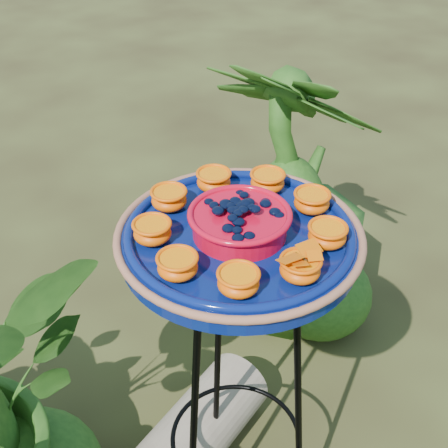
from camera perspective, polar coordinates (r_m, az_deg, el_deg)
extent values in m
torus|color=black|center=(1.15, 1.39, -2.86)|extent=(0.32, 0.32, 0.02)
torus|color=black|center=(1.56, 1.09, -18.89)|extent=(0.40, 0.40, 0.01)
cylinder|color=black|center=(1.54, -0.59, -12.12)|extent=(0.04, 0.08, 0.85)
cylinder|color=black|center=(1.39, -2.84, -19.33)|extent=(0.08, 0.03, 0.85)
cylinder|color=black|center=(1.45, 6.82, -16.79)|extent=(0.06, 0.07, 0.85)
cylinder|color=#071658|center=(1.13, 1.41, -1.64)|extent=(0.56, 0.56, 0.04)
torus|color=#A26B49|center=(1.12, 1.42, -0.94)|extent=(0.45, 0.45, 0.02)
torus|color=#071658|center=(1.12, 1.43, -0.78)|extent=(0.42, 0.42, 0.02)
cylinder|color=red|center=(1.11, 1.44, 0.01)|extent=(0.22, 0.22, 0.04)
torus|color=red|center=(1.10, 1.46, 0.91)|extent=(0.19, 0.19, 0.01)
ellipsoid|color=black|center=(1.09, 1.46, 1.16)|extent=(0.15, 0.15, 0.03)
ellipsoid|color=#EB6502|center=(1.18, 8.02, 1.91)|extent=(0.07, 0.07, 0.03)
cylinder|color=#FF9505|center=(1.17, 8.08, 2.60)|extent=(0.06, 0.06, 0.01)
ellipsoid|color=#EB6502|center=(1.23, 4.00, 3.76)|extent=(0.07, 0.07, 0.03)
cylinder|color=#FF9505|center=(1.22, 4.03, 4.43)|extent=(0.06, 0.06, 0.01)
ellipsoid|color=#EB6502|center=(1.23, -0.94, 3.86)|extent=(0.07, 0.07, 0.03)
cylinder|color=#FF9505|center=(1.22, -0.95, 4.53)|extent=(0.06, 0.06, 0.01)
ellipsoid|color=#EB6502|center=(1.18, -5.04, 2.17)|extent=(0.07, 0.07, 0.03)
cylinder|color=#FF9505|center=(1.17, -5.08, 2.85)|extent=(0.06, 0.06, 0.01)
ellipsoid|color=#EB6502|center=(1.10, -6.56, -0.83)|extent=(0.07, 0.07, 0.03)
cylinder|color=#FF9505|center=(1.09, -6.62, -0.12)|extent=(0.06, 0.06, 0.01)
ellipsoid|color=#EB6502|center=(1.02, -4.26, -3.97)|extent=(0.07, 0.07, 0.03)
cylinder|color=#FF9505|center=(1.01, -4.30, -3.23)|extent=(0.06, 0.06, 0.01)
ellipsoid|color=#EB6502|center=(0.99, 1.32, -5.44)|extent=(0.07, 0.07, 0.03)
cylinder|color=#FF9505|center=(0.98, 1.33, -4.70)|extent=(0.06, 0.06, 0.01)
ellipsoid|color=#EB6502|center=(1.02, 6.97, -4.19)|extent=(0.07, 0.07, 0.03)
cylinder|color=#FF9505|center=(1.01, 7.04, -3.46)|extent=(0.06, 0.06, 0.01)
ellipsoid|color=#EB6502|center=(1.10, 9.41, -1.14)|extent=(0.07, 0.07, 0.03)
cylinder|color=#FF9505|center=(1.09, 9.49, -0.44)|extent=(0.06, 0.06, 0.01)
cylinder|color=black|center=(1.01, 7.07, -3.03)|extent=(0.00, 0.03, 0.00)
cube|color=orange|center=(0.99, 6.07, -3.15)|extent=(0.04, 0.03, 0.01)
cube|color=orange|center=(1.02, 7.79, -2.20)|extent=(0.04, 0.03, 0.01)
cylinder|color=gray|center=(1.79, -3.68, -19.66)|extent=(0.60, 0.35, 0.19)
imported|color=#1E4612|center=(2.02, 5.95, 2.71)|extent=(0.67, 0.67, 0.94)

